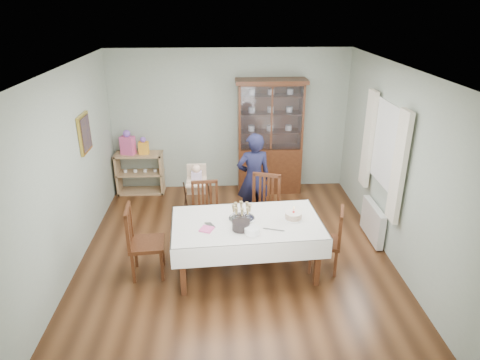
{
  "coord_description": "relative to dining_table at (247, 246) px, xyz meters",
  "views": [
    {
      "loc": [
        -0.21,
        -5.46,
        3.51
      ],
      "look_at": [
        0.08,
        0.2,
        1.1
      ],
      "focal_mm": 32.0,
      "sensor_mm": 36.0,
      "label": 1
    }
  ],
  "objects": [
    {
      "name": "chair_end_left",
      "position": [
        -1.37,
        -0.02,
        -0.08
      ],
      "size": [
        0.5,
        0.5,
        1.02
      ],
      "rotation": [
        0.0,
        0.0,
        1.66
      ],
      "color": "#4C2713",
      "rests_on": "floor"
    },
    {
      "name": "china_cabinet",
      "position": [
        0.61,
        2.7,
        0.74
      ],
      "size": [
        1.3,
        0.48,
        2.18
      ],
      "color": "#4C2713",
      "rests_on": "floor"
    },
    {
      "name": "birthday_cake",
      "position": [
        0.63,
        0.05,
        0.42
      ],
      "size": [
        0.26,
        0.26,
        0.18
      ],
      "color": "white",
      "rests_on": "dining_table"
    },
    {
      "name": "radiator",
      "position": [
        2.02,
        0.74,
        -0.08
      ],
      "size": [
        0.1,
        0.8,
        0.55
      ],
      "primitive_type": "cube",
      "color": "white",
      "rests_on": "floor"
    },
    {
      "name": "napkin_stack",
      "position": [
        -0.53,
        -0.19,
        0.39
      ],
      "size": [
        0.21,
        0.21,
        0.02
      ],
      "primitive_type": "cube",
      "rotation": [
        0.0,
        0.0,
        -0.41
      ],
      "color": "#DB518D",
      "rests_on": "dining_table"
    },
    {
      "name": "cake_knife",
      "position": [
        0.33,
        -0.24,
        0.38
      ],
      "size": [
        0.27,
        0.11,
        0.01
      ],
      "primitive_type": "cube",
      "rotation": [
        0.0,
        0.0,
        -0.31
      ],
      "color": "silver",
      "rests_on": "dining_table"
    },
    {
      "name": "woman",
      "position": [
        0.21,
        1.45,
        0.39
      ],
      "size": [
        0.62,
        0.46,
        1.55
      ],
      "primitive_type": "imported",
      "rotation": [
        0.0,
        0.0,
        3.31
      ],
      "color": "black",
      "rests_on": "floor"
    },
    {
      "name": "window",
      "position": [
        2.08,
        0.74,
        1.17
      ],
      "size": [
        0.04,
        1.02,
        1.22
      ],
      "primitive_type": "cube",
      "color": "white",
      "rests_on": "room_shell"
    },
    {
      "name": "room_shell",
      "position": [
        -0.14,
        0.97,
        1.32
      ],
      "size": [
        5.0,
        5.0,
        5.0
      ],
      "color": "#9EAA99",
      "rests_on": "floor"
    },
    {
      "name": "champagne_tray",
      "position": [
        -0.07,
        0.08,
        0.44
      ],
      "size": [
        0.35,
        0.35,
        0.21
      ],
      "color": "silver",
      "rests_on": "dining_table"
    },
    {
      "name": "plate_stack_dark",
      "position": [
        -0.09,
        -0.2,
        0.43
      ],
      "size": [
        0.25,
        0.25,
        0.11
      ],
      "primitive_type": "cylinder",
      "rotation": [
        0.0,
        0.0,
        0.09
      ],
      "color": "black",
      "rests_on": "dining_table"
    },
    {
      "name": "plate_stack_white",
      "position": [
        0.05,
        -0.32,
        0.42
      ],
      "size": [
        0.21,
        0.21,
        0.08
      ],
      "primitive_type": "cylinder",
      "rotation": [
        0.0,
        0.0,
        -0.07
      ],
      "color": "white",
      "rests_on": "dining_table"
    },
    {
      "name": "cutlery",
      "position": [
        -0.53,
        -0.07,
        0.38
      ],
      "size": [
        0.17,
        0.19,
        0.01
      ],
      "primitive_type": null,
      "rotation": [
        0.0,
        0.0,
        0.45
      ],
      "color": "silver",
      "rests_on": "dining_table"
    },
    {
      "name": "chair_far_left",
      "position": [
        -0.57,
        0.81,
        -0.1
      ],
      "size": [
        0.46,
        0.46,
        0.95
      ],
      "rotation": [
        0.0,
        0.0,
        0.07
      ],
      "color": "#4C2713",
      "rests_on": "floor"
    },
    {
      "name": "chair_end_right",
      "position": [
        1.1,
        -0.02,
        -0.11
      ],
      "size": [
        0.52,
        0.52,
        0.93
      ],
      "rotation": [
        0.0,
        0.0,
        -1.86
      ],
      "color": "#4C2713",
      "rests_on": "floor"
    },
    {
      "name": "chair_far_right",
      "position": [
        0.32,
        0.85,
        -0.08
      ],
      "size": [
        0.57,
        0.57,
        1.03
      ],
      "rotation": [
        0.0,
        0.0,
        -0.29
      ],
      "color": "#4C2713",
      "rests_on": "floor"
    },
    {
      "name": "picture_frame",
      "position": [
        -2.36,
        1.24,
        1.27
      ],
      "size": [
        0.04,
        0.48,
        0.58
      ],
      "primitive_type": "cube",
      "color": "gold",
      "rests_on": "room_shell"
    },
    {
      "name": "gift_bag_orange",
      "position": [
        -1.77,
        2.7,
        0.56
      ],
      "size": [
        0.18,
        0.13,
        0.33
      ],
      "color": "#FBA527",
      "rests_on": "sideboard"
    },
    {
      "name": "sideboard",
      "position": [
        -1.89,
        2.72,
        0.02
      ],
      "size": [
        0.9,
        0.38,
        0.8
      ],
      "color": "tan",
      "rests_on": "floor"
    },
    {
      "name": "dining_table",
      "position": [
        0.0,
        0.0,
        0.0
      ],
      "size": [
        2.07,
        1.28,
        0.76
      ],
      "rotation": [
        0.0,
        0.0,
        0.07
      ],
      "color": "#4C2713",
      "rests_on": "floor"
    },
    {
      "name": "high_chair",
      "position": [
        -0.74,
        1.56,
        0.0
      ],
      "size": [
        0.45,
        0.45,
        0.99
      ],
      "rotation": [
        0.0,
        0.0,
        0.02
      ],
      "color": "black",
      "rests_on": "floor"
    },
    {
      "name": "floor",
      "position": [
        -0.14,
        0.44,
        -0.38
      ],
      "size": [
        5.0,
        5.0,
        0.0
      ],
      "primitive_type": "plane",
      "color": "#593319",
      "rests_on": "ground"
    },
    {
      "name": "curtain_right",
      "position": [
        2.02,
        1.36,
        1.07
      ],
      "size": [
        0.07,
        0.3,
        1.55
      ],
      "primitive_type": "cube",
      "color": "silver",
      "rests_on": "room_shell"
    },
    {
      "name": "curtain_left",
      "position": [
        2.02,
        0.12,
        1.07
      ],
      "size": [
        0.07,
        0.3,
        1.55
      ],
      "primitive_type": "cube",
      "color": "silver",
      "rests_on": "room_shell"
    },
    {
      "name": "gift_bag_pink",
      "position": [
        -2.06,
        2.7,
        0.62
      ],
      "size": [
        0.29,
        0.23,
        0.47
      ],
      "color": "#DB518D",
      "rests_on": "sideboard"
    }
  ]
}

